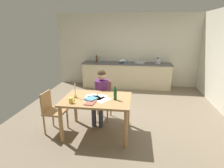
# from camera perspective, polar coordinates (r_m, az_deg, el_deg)

# --- Properties ---
(ground_plane) EXTENTS (5.20, 5.20, 0.04)m
(ground_plane) POSITION_cam_1_polar(r_m,az_deg,el_deg) (4.74, 2.52, -9.27)
(ground_plane) COLOR #7A6B56
(wall_back) EXTENTS (5.20, 0.12, 2.60)m
(wall_back) POSITION_cam_1_polar(r_m,az_deg,el_deg) (6.90, 4.81, 10.39)
(wall_back) COLOR beige
(wall_back) RESTS_ON ground
(kitchen_counter) EXTENTS (3.15, 0.64, 0.90)m
(kitchen_counter) POSITION_cam_1_polar(r_m,az_deg,el_deg) (6.69, 4.45, 2.81)
(kitchen_counter) COLOR beige
(kitchen_counter) RESTS_ON ground
(dining_table) EXTENTS (1.32, 0.93, 0.76)m
(dining_table) POSITION_cam_1_polar(r_m,az_deg,el_deg) (3.65, -4.67, -5.97)
(dining_table) COLOR tan
(dining_table) RESTS_ON ground
(chair_at_table) EXTENTS (0.43, 0.43, 0.88)m
(chair_at_table) POSITION_cam_1_polar(r_m,az_deg,el_deg) (4.35, -2.87, -4.34)
(chair_at_table) COLOR tan
(chair_at_table) RESTS_ON ground
(person_seated) EXTENTS (0.35, 0.61, 1.19)m
(person_seated) POSITION_cam_1_polar(r_m,az_deg,el_deg) (4.15, -3.44, -2.70)
(person_seated) COLOR #592666
(person_seated) RESTS_ON ground
(chair_side_empty) EXTENTS (0.43, 0.43, 0.86)m
(chair_side_empty) POSITION_cam_1_polar(r_m,az_deg,el_deg) (3.96, -18.07, -7.70)
(chair_side_empty) COLOR tan
(chair_side_empty) RESTS_ON ground
(coffee_mug) EXTENTS (0.12, 0.08, 0.10)m
(coffee_mug) POSITION_cam_1_polar(r_m,az_deg,el_deg) (3.44, -12.63, -5.00)
(coffee_mug) COLOR #F2CC4C
(coffee_mug) RESTS_ON dining_table
(candlestick) EXTENTS (0.06, 0.06, 0.29)m
(candlestick) POSITION_cam_1_polar(r_m,az_deg,el_deg) (3.68, -11.35, -2.92)
(candlestick) COLOR gold
(candlestick) RESTS_ON dining_table
(book_magazine) EXTENTS (0.19, 0.28, 0.02)m
(book_magazine) POSITION_cam_1_polar(r_m,az_deg,el_deg) (3.40, -6.69, -5.74)
(book_magazine) COLOR #A8574B
(book_magazine) RESTS_ON dining_table
(book_cookery) EXTENTS (0.27, 0.27, 0.03)m
(book_cookery) POSITION_cam_1_polar(r_m,az_deg,el_deg) (3.54, -6.53, -4.64)
(book_cookery) COLOR #5393B9
(book_cookery) RESTS_ON dining_table
(paper_letter) EXTENTS (0.35, 0.36, 0.00)m
(paper_letter) POSITION_cam_1_polar(r_m,az_deg,el_deg) (3.72, -5.91, -3.79)
(paper_letter) COLOR white
(paper_letter) RESTS_ON dining_table
(paper_bill) EXTENTS (0.30, 0.35, 0.00)m
(paper_bill) POSITION_cam_1_polar(r_m,az_deg,el_deg) (3.61, -6.64, -4.45)
(paper_bill) COLOR white
(paper_bill) RESTS_ON dining_table
(paper_envelope) EXTENTS (0.33, 0.36, 0.00)m
(paper_envelope) POSITION_cam_1_polar(r_m,az_deg,el_deg) (3.52, -2.92, -4.93)
(paper_envelope) COLOR white
(paper_envelope) RESTS_ON dining_table
(paper_receipt) EXTENTS (0.29, 0.35, 0.00)m
(paper_receipt) POSITION_cam_1_polar(r_m,az_deg,el_deg) (3.54, -6.03, -4.88)
(paper_receipt) COLOR white
(paper_receipt) RESTS_ON dining_table
(paper_notice) EXTENTS (0.32, 0.36, 0.00)m
(paper_notice) POSITION_cam_1_polar(r_m,az_deg,el_deg) (3.66, -3.85, -4.07)
(paper_notice) COLOR white
(paper_notice) RESTS_ON dining_table
(wine_bottle_on_table) EXTENTS (0.06, 0.06, 0.27)m
(wine_bottle_on_table) POSITION_cam_1_polar(r_m,az_deg,el_deg) (3.49, 1.00, -3.16)
(wine_bottle_on_table) COLOR #194C23
(wine_bottle_on_table) RESTS_ON dining_table
(sink_unit) EXTENTS (0.36, 0.36, 0.24)m
(sink_unit) POSITION_cam_1_polar(r_m,az_deg,el_deg) (6.59, 8.62, 6.64)
(sink_unit) COLOR #B2B7BC
(sink_unit) RESTS_ON kitchen_counter
(bottle_oil) EXTENTS (0.06, 0.06, 0.27)m
(bottle_oil) POSITION_cam_1_polar(r_m,az_deg,el_deg) (6.74, -4.79, 7.79)
(bottle_oil) COLOR #593319
(bottle_oil) RESTS_ON kitchen_counter
(bottle_vinegar) EXTENTS (0.07, 0.07, 0.25)m
(bottle_vinegar) POSITION_cam_1_polar(r_m,az_deg,el_deg) (6.74, -3.98, 7.73)
(bottle_vinegar) COLOR #8C999E
(bottle_vinegar) RESTS_ON kitchen_counter
(mixing_bowl) EXTENTS (0.26, 0.26, 0.12)m
(mixing_bowl) POSITION_cam_1_polar(r_m,az_deg,el_deg) (6.61, 3.20, 7.16)
(mixing_bowl) COLOR white
(mixing_bowl) RESTS_ON kitchen_counter
(stovetop_kettle) EXTENTS (0.18, 0.18, 0.22)m
(stovetop_kettle) POSITION_cam_1_polar(r_m,az_deg,el_deg) (6.61, 14.08, 7.02)
(stovetop_kettle) COLOR #B7BABF
(stovetop_kettle) RESTS_ON kitchen_counter
(wine_glass_near_sink) EXTENTS (0.07, 0.07, 0.15)m
(wine_glass_near_sink) POSITION_cam_1_polar(r_m,az_deg,el_deg) (6.72, 5.17, 7.71)
(wine_glass_near_sink) COLOR silver
(wine_glass_near_sink) RESTS_ON kitchen_counter
(wine_glass_by_kettle) EXTENTS (0.07, 0.07, 0.15)m
(wine_glass_by_kettle) POSITION_cam_1_polar(r_m,az_deg,el_deg) (6.73, 4.32, 7.74)
(wine_glass_by_kettle) COLOR silver
(wine_glass_by_kettle) RESTS_ON kitchen_counter
(wine_glass_back_left) EXTENTS (0.07, 0.07, 0.15)m
(wine_glass_back_left) POSITION_cam_1_polar(r_m,az_deg,el_deg) (6.74, 3.29, 7.77)
(wine_glass_back_left) COLOR silver
(wine_glass_back_left) RESTS_ON kitchen_counter
(teacup_on_counter) EXTENTS (0.11, 0.07, 0.09)m
(teacup_on_counter) POSITION_cam_1_polar(r_m,az_deg,el_deg) (6.45, 3.63, 6.80)
(teacup_on_counter) COLOR #33598C
(teacup_on_counter) RESTS_ON kitchen_counter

